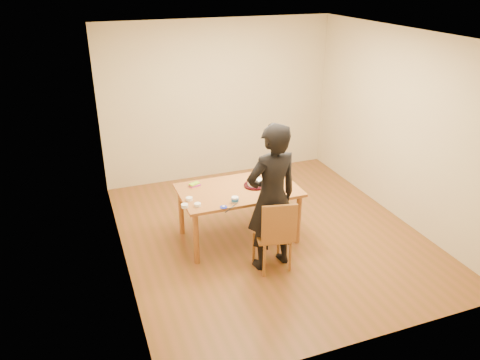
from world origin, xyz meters
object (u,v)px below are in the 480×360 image
object	(u,v)px
person	(272,198)
cake	(255,182)
cake_plate	(255,185)
dining_table	(239,190)
dining_chair	(272,235)

from	to	relation	value
person	cake	bearing A→B (deg)	-104.74
cake_plate	dining_table	bearing A→B (deg)	-178.49
dining_table	dining_chair	world-z (taller)	dining_table
cake	person	world-z (taller)	person
dining_chair	dining_table	bearing A→B (deg)	112.62
dining_table	dining_chair	bearing A→B (deg)	-79.04
cake	person	distance (m)	0.75
dining_table	cake_plate	distance (m)	0.24
dining_table	person	xyz separation A→B (m)	(0.15, -0.73, 0.20)
dining_chair	cake_plate	size ratio (longest dim) A/B	1.33
dining_table	cake_plate	bearing A→B (deg)	1.51
cake_plate	cake	world-z (taller)	cake
dining_chair	cake	distance (m)	0.86
cake_plate	person	distance (m)	0.76
dining_chair	cake	world-z (taller)	cake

